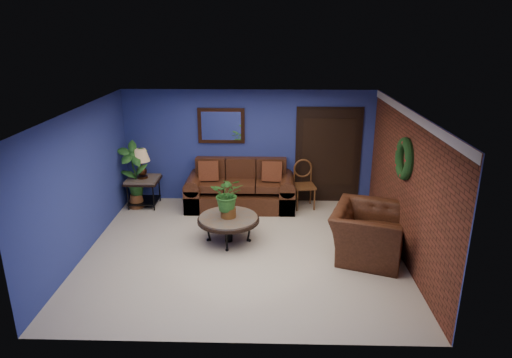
{
  "coord_description": "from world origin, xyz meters",
  "views": [
    {
      "loc": [
        0.43,
        -7.27,
        3.81
      ],
      "look_at": [
        0.21,
        0.55,
        1.15
      ],
      "focal_mm": 32.0,
      "sensor_mm": 36.0,
      "label": 1
    }
  ],
  "objects_px": {
    "table_lamp": "(141,160)",
    "side_chair": "(304,181)",
    "armchair": "(368,233)",
    "coffee_table": "(228,220)",
    "end_table": "(143,184)",
    "sofa": "(241,191)"
  },
  "relations": [
    {
      "from": "sofa",
      "to": "table_lamp",
      "type": "relative_size",
      "value": 3.73
    },
    {
      "from": "sofa",
      "to": "coffee_table",
      "type": "distance_m",
      "value": 1.74
    },
    {
      "from": "coffee_table",
      "to": "armchair",
      "type": "height_order",
      "value": "armchair"
    },
    {
      "from": "side_chair",
      "to": "armchair",
      "type": "distance_m",
      "value": 2.45
    },
    {
      "from": "coffee_table",
      "to": "side_chair",
      "type": "xyz_separation_m",
      "value": [
        1.49,
        1.78,
        0.16
      ]
    },
    {
      "from": "sofa",
      "to": "table_lamp",
      "type": "distance_m",
      "value": 2.25
    },
    {
      "from": "sofa",
      "to": "table_lamp",
      "type": "height_order",
      "value": "table_lamp"
    },
    {
      "from": "end_table",
      "to": "armchair",
      "type": "xyz_separation_m",
      "value": [
        4.45,
        -2.18,
        -0.06
      ]
    },
    {
      "from": "sofa",
      "to": "table_lamp",
      "type": "xyz_separation_m",
      "value": [
        -2.13,
        -0.04,
        0.7
      ]
    },
    {
      "from": "table_lamp",
      "to": "side_chair",
      "type": "bearing_deg",
      "value": 1.24
    },
    {
      "from": "side_chair",
      "to": "armchair",
      "type": "relative_size",
      "value": 0.78
    },
    {
      "from": "table_lamp",
      "to": "sofa",
      "type": "bearing_deg",
      "value": 1.02
    },
    {
      "from": "end_table",
      "to": "armchair",
      "type": "distance_m",
      "value": 4.96
    },
    {
      "from": "end_table",
      "to": "side_chair",
      "type": "xyz_separation_m",
      "value": [
        3.51,
        0.08,
        0.1
      ]
    },
    {
      "from": "table_lamp",
      "to": "side_chair",
      "type": "xyz_separation_m",
      "value": [
        3.51,
        0.08,
        -0.46
      ]
    },
    {
      "from": "table_lamp",
      "to": "armchair",
      "type": "distance_m",
      "value": 4.99
    },
    {
      "from": "table_lamp",
      "to": "side_chair",
      "type": "distance_m",
      "value": 3.54
    },
    {
      "from": "end_table",
      "to": "table_lamp",
      "type": "height_order",
      "value": "table_lamp"
    },
    {
      "from": "sofa",
      "to": "coffee_table",
      "type": "relative_size",
      "value": 2.06
    },
    {
      "from": "end_table",
      "to": "armchair",
      "type": "height_order",
      "value": "armchair"
    },
    {
      "from": "coffee_table",
      "to": "end_table",
      "type": "distance_m",
      "value": 2.64
    },
    {
      "from": "coffee_table",
      "to": "table_lamp",
      "type": "bearing_deg",
      "value": 139.8
    }
  ]
}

